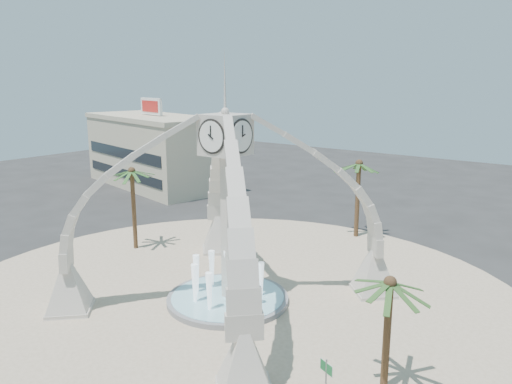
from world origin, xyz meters
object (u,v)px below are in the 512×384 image
Objects in this scene: palm_east at (390,284)px; palm_north at (359,165)px; palm_west at (132,172)px; clock_tower at (226,207)px; fountain at (228,298)px; street_sign at (326,374)px.

palm_north is (-11.59, 20.57, 1.50)m from palm_east.
palm_west is 0.98× the size of palm_north.
fountain is (0.00, 0.00, -6.20)m from clock_tower.
palm_east is 0.79× the size of palm_north.
palm_east is 4.89m from street_sign.
palm_north reaches higher than fountain.
clock_tower is 2.24× the size of fountain.
clock_tower is 17.88m from palm_north.
palm_east reaches higher than fountain.
palm_west is at bearing 166.14° from clock_tower.
palm_north is at bearing 119.40° from palm_east.
palm_west is 20.03m from palm_north.
clock_tower reaches higher than palm_west.
palm_north is (0.44, 17.87, 0.33)m from clock_tower.
fountain is at bearing 167.36° from palm_east.
street_sign is at bearing -20.56° from palm_west.
palm_east is at bearing -60.60° from palm_north.
fountain is 1.31× the size of palm_east.
palm_north is (0.44, 17.87, 6.53)m from fountain.
fountain is 3.31× the size of street_sign.
fountain is 15.11m from palm_west.
street_sign is at bearing -66.77° from palm_north.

